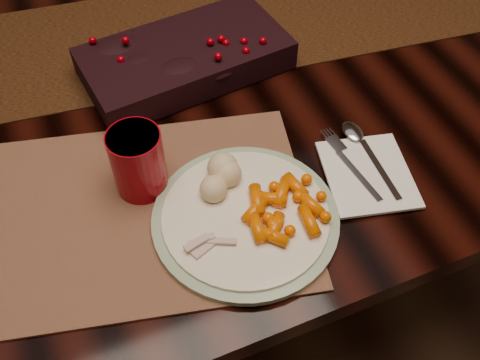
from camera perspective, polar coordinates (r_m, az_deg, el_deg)
name	(u,v)px	position (r m, az deg, el deg)	size (l,w,h in m)	color
floor	(215,276)	(1.60, -2.70, -10.15)	(5.00, 5.00, 0.00)	black
dining_table	(209,200)	(1.28, -3.32, -2.12)	(1.80, 1.00, 0.75)	black
table_runner	(181,33)	(1.12, -6.28, 15.35)	(1.62, 0.33, 0.00)	#583805
centerpiece	(185,54)	(1.00, -5.90, 13.22)	(0.37, 0.19, 0.07)	black
placemat_main	(149,210)	(0.81, -9.69, -3.16)	(0.47, 0.35, 0.00)	brown
dinner_plate	(245,217)	(0.78, 0.58, -4.01)	(0.27, 0.27, 0.02)	#FBEECB
baby_carrots	(279,213)	(0.77, 4.20, -3.55)	(0.12, 0.10, 0.02)	#E75E00
mashed_potatoes	(222,173)	(0.79, -1.93, 0.80)	(0.08, 0.07, 0.05)	beige
turkey_shreds	(206,243)	(0.74, -3.67, -6.68)	(0.07, 0.06, 0.02)	#9E8069
napkin	(368,174)	(0.86, 13.45, 0.63)	(0.13, 0.15, 0.01)	white
fork	(353,167)	(0.86, 11.92, 1.35)	(0.02, 0.14, 0.00)	#B9B9B9
spoon	(371,157)	(0.88, 13.78, 2.40)	(0.03, 0.16, 0.00)	#9F9FBC
red_cup	(138,162)	(0.80, -10.81, 1.91)	(0.08, 0.08, 0.11)	maroon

